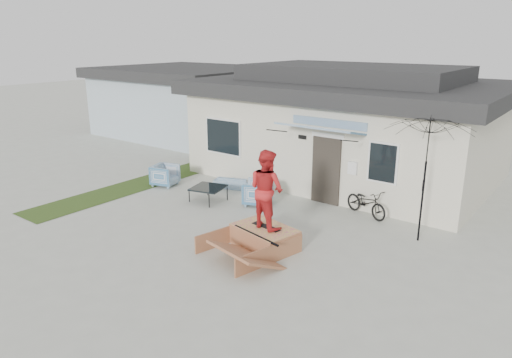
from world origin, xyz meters
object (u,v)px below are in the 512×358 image
Objects in this scene: patio_umbrella at (425,175)px; skater at (266,188)px; armchair_left at (165,174)px; armchair_right at (257,191)px; skate_ramp at (265,237)px; coffee_table at (208,194)px; loveseat at (234,180)px; bicycle at (366,200)px; skateboard at (266,226)px.

patio_umbrella is 1.31× the size of skater.
skater is at bearing -125.21° from armchair_left.
armchair_right is 0.43× the size of skater.
coffee_table is at bearing 166.26° from skate_ramp.
bicycle is at bearing 162.89° from loveseat.
patio_umbrella is (1.83, -0.82, 1.26)m from bicycle.
loveseat is 0.67× the size of skate_ramp.
armchair_right is 3.29m from skater.
skateboard is at bearing -137.39° from patio_umbrella.
loveseat is at bearing 147.03° from skateboard.
skater is at bearing -25.13° from coffee_table.
bicycle is at bearing -94.06° from armchair_left.
bicycle reaches higher than skateboard.
patio_umbrella reaches higher than skateboard.
coffee_table is 4.04m from skater.
loveseat is 1.87m from armchair_right.
patio_umbrella is at bearing -125.93° from skater.
loveseat is 4.78m from bicycle.
patio_umbrella reaches higher than bicycle.
armchair_right is at bearing 26.44° from coffee_table.
bicycle is at bearing 85.20° from skate_ramp.
armchair_left is (-2.11, -1.24, 0.14)m from loveseat.
skater reaches higher than skateboard.
coffee_table is 0.46× the size of skate_ramp.
armchair_left is 0.40× the size of skate_ramp.
skate_ramp is 1.06× the size of skater.
skater is (5.81, -1.94, 1.13)m from armchair_left.
coffee_table is at bearing -170.71° from patio_umbrella.
armchair_left is 3.79m from armchair_right.
loveseat is 1.67× the size of armchair_left.
skate_ramp is at bearing 117.99° from loveseat.
patio_umbrella is at bearing 50.32° from skateboard.
coffee_table is 1.15× the size of skateboard.
patio_umbrella is at bearing 55.18° from skate_ramp.
patio_umbrella reaches higher than armchair_right.
skateboard is at bearing -25.13° from coffee_table.
armchair_left reaches higher than coffee_table.
skater is at bearing 97.71° from skateboard.
armchair_right is 5.12m from patio_umbrella.
patio_umbrella is 3.94m from skater.
patio_umbrella is 4.12m from skateboard.
bicycle is 0.79× the size of skater.
bicycle is 3.65m from skateboard.
skater is (3.70, -3.18, 1.27)m from loveseat.
patio_umbrella is (6.60, -0.51, 1.48)m from loveseat.
patio_umbrella is at bearing 154.74° from loveseat.
coffee_table is 3.84m from skateboard.
skateboard is at bearing 17.92° from armchair_right.
loveseat is 1.57m from coffee_table.
bicycle is 0.61× the size of patio_umbrella.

